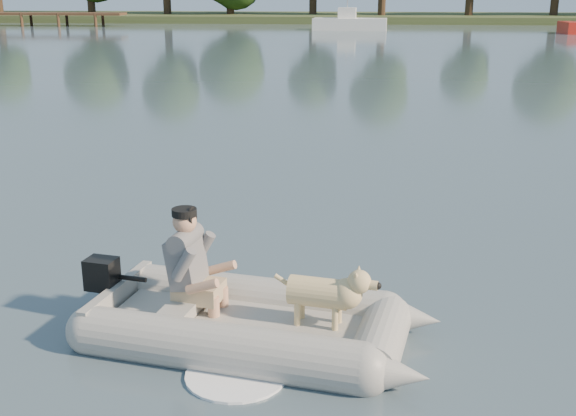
# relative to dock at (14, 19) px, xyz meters

# --- Properties ---
(water) EXTENTS (160.00, 160.00, 0.00)m
(water) POSITION_rel_dock_xyz_m (26.00, -52.00, -0.52)
(water) COLOR slate
(water) RESTS_ON ground
(shore_bank) EXTENTS (160.00, 12.00, 0.70)m
(shore_bank) POSITION_rel_dock_xyz_m (26.00, 10.00, -0.27)
(shore_bank) COLOR #47512D
(shore_bank) RESTS_ON water
(dock) EXTENTS (18.00, 2.00, 1.04)m
(dock) POSITION_rel_dock_xyz_m (0.00, 0.00, 0.00)
(dock) COLOR #4C331E
(dock) RESTS_ON water
(dinghy) EXTENTS (5.15, 4.12, 1.35)m
(dinghy) POSITION_rel_dock_xyz_m (25.99, -51.61, 0.05)
(dinghy) COLOR gray
(dinghy) RESTS_ON water
(man) EXTENTS (0.81, 0.73, 1.05)m
(man) POSITION_rel_dock_xyz_m (25.33, -51.43, 0.24)
(man) COLOR slate
(man) RESTS_ON dinghy
(dog) EXTENTS (0.95, 0.49, 0.60)m
(dog) POSITION_rel_dock_xyz_m (26.61, -51.69, -0.02)
(dog) COLOR tan
(dog) RESTS_ON dinghy
(outboard_motor) EXTENTS (0.45, 0.36, 0.77)m
(outboard_motor) POSITION_rel_dock_xyz_m (24.40, -51.29, -0.22)
(outboard_motor) COLOR black
(outboard_motor) RESTS_ON dinghy
(motorboat) EXTENTS (5.68, 2.51, 2.34)m
(motorboat) POSITION_rel_dock_xyz_m (26.93, -3.47, 0.55)
(motorboat) COLOR white
(motorboat) RESTS_ON water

